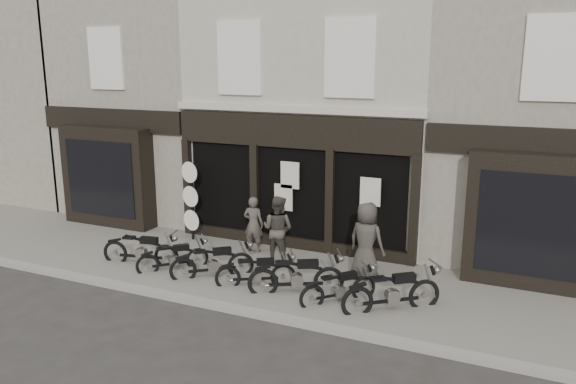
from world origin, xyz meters
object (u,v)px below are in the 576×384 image
at_px(motorcycle_5, 339,290).
at_px(advert_sign_post, 191,203).
at_px(motorcycle_2, 213,265).
at_px(man_centre, 278,229).
at_px(man_left, 254,224).
at_px(motorcycle_4, 297,279).
at_px(motorcycle_3, 257,275).
at_px(motorcycle_6, 393,295).
at_px(man_right, 366,240).
at_px(motorcycle_0, 142,252).
at_px(motorcycle_1, 174,260).

bearing_deg(motorcycle_5, advert_sign_post, 108.98).
bearing_deg(motorcycle_5, motorcycle_2, 130.36).
bearing_deg(man_centre, man_left, -21.01).
height_order(motorcycle_4, man_centre, man_centre).
bearing_deg(advert_sign_post, motorcycle_3, -22.69).
xyz_separation_m(motorcycle_6, man_centre, (-3.50, 1.66, 0.58)).
xyz_separation_m(motorcycle_6, man_right, (-1.05, 1.53, 0.64)).
relative_size(motorcycle_2, motorcycle_4, 0.86).
bearing_deg(motorcycle_0, man_centre, 14.00).
xyz_separation_m(motorcycle_6, man_left, (-4.46, 2.11, 0.47)).
bearing_deg(advert_sign_post, man_centre, 0.16).
distance_m(motorcycle_4, man_right, 2.03).
bearing_deg(man_right, motorcycle_2, 36.64).
distance_m(motorcycle_1, advert_sign_post, 2.57).
xyz_separation_m(motorcycle_1, man_left, (1.25, 2.04, 0.55)).
bearing_deg(man_right, man_left, 4.06).
bearing_deg(motorcycle_3, advert_sign_post, 115.85).
height_order(motorcycle_5, motorcycle_6, motorcycle_6).
xyz_separation_m(motorcycle_3, motorcycle_6, (3.29, -0.01, 0.06)).
relative_size(motorcycle_6, advert_sign_post, 0.75).
distance_m(motorcycle_1, motorcycle_6, 5.72).
height_order(motorcycle_3, man_centre, man_centre).
height_order(motorcycle_5, man_left, man_left).
distance_m(motorcycle_6, man_centre, 3.92).
xyz_separation_m(motorcycle_3, motorcycle_5, (2.10, -0.06, -0.01)).
height_order(man_right, advert_sign_post, advert_sign_post).
bearing_deg(motorcycle_0, motorcycle_5, -13.42).
xyz_separation_m(motorcycle_2, motorcycle_3, (1.24, -0.06, -0.03)).
height_order(motorcycle_1, motorcycle_6, motorcycle_6).
height_order(motorcycle_2, motorcycle_5, motorcycle_2).
height_order(man_centre, man_right, man_right).
bearing_deg(man_right, advert_sign_post, 5.90).
height_order(man_left, man_right, man_right).
height_order(motorcycle_2, man_left, man_left).
bearing_deg(advert_sign_post, motorcycle_2, -34.99).
xyz_separation_m(man_centre, advert_sign_post, (-3.12, 0.64, 0.23)).
bearing_deg(man_right, motorcycle_4, 65.78).
distance_m(motorcycle_2, motorcycle_4, 2.29).
height_order(motorcycle_0, man_right, man_right).
xyz_separation_m(motorcycle_2, motorcycle_4, (2.29, -0.05, 0.03)).
bearing_deg(motorcycle_6, man_right, 85.83).
bearing_deg(motorcycle_6, motorcycle_1, 140.54).
xyz_separation_m(man_right, advert_sign_post, (-5.58, 0.77, 0.18)).
bearing_deg(motorcycle_4, man_centre, 99.54).
height_order(man_left, advert_sign_post, advert_sign_post).
height_order(motorcycle_1, motorcycle_2, motorcycle_2).
height_order(motorcycle_1, advert_sign_post, advert_sign_post).
relative_size(motorcycle_2, man_right, 0.93).
relative_size(motorcycle_5, advert_sign_post, 0.60).
bearing_deg(motorcycle_4, motorcycle_2, 150.64).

